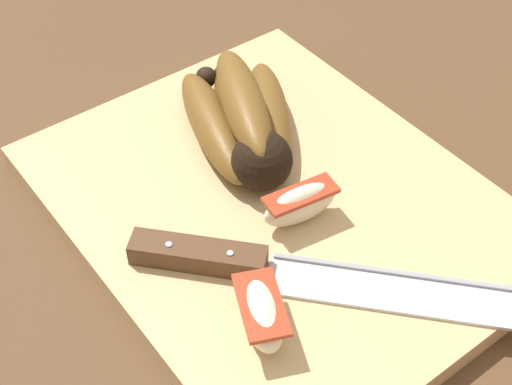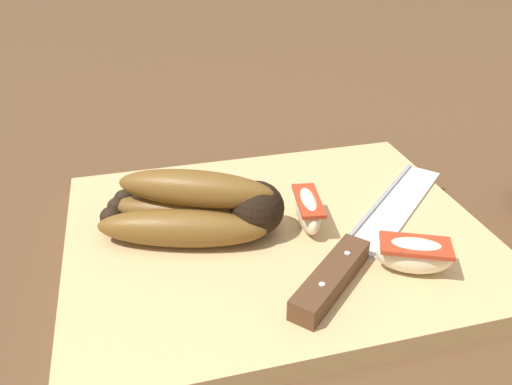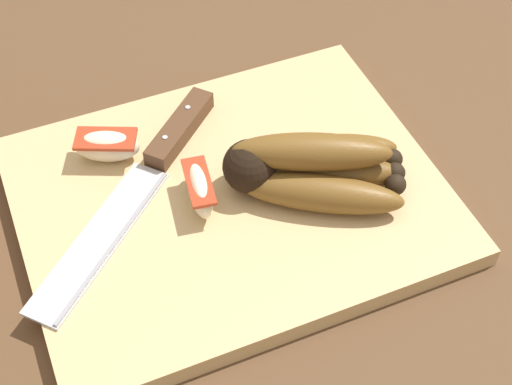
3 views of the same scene
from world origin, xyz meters
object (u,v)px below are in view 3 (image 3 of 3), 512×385
apple_wedge_middle (201,192)px  chefs_knife (153,165)px  banana_bunch (309,167)px  apple_wedge_near (107,146)px

apple_wedge_middle → chefs_knife: bearing=115.1°
banana_bunch → apple_wedge_middle: banana_bunch is taller
banana_bunch → chefs_knife: banana_bunch is taller
banana_bunch → apple_wedge_near: (-0.16, 0.10, -0.01)m
chefs_knife → apple_wedge_middle: size_ratio=3.50×
chefs_knife → apple_wedge_middle: bearing=-64.9°
chefs_knife → apple_wedge_middle: 0.06m
apple_wedge_near → apple_wedge_middle: (0.06, -0.09, 0.00)m
chefs_knife → apple_wedge_middle: (0.03, -0.06, 0.01)m
apple_wedge_near → apple_wedge_middle: apple_wedge_middle is taller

